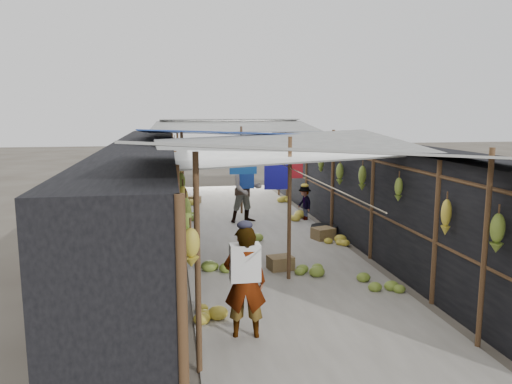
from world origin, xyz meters
TOP-DOWN VIEW (x-y plane):
  - ground at (0.00, 0.00)m, footprint 80.00×80.00m
  - aisle_slab at (0.00, 6.50)m, footprint 3.60×16.00m
  - stall_left at (-2.70, 6.50)m, footprint 1.40×15.00m
  - stall_right at (2.70, 6.50)m, footprint 1.40×15.00m
  - crate_near at (-0.03, 3.57)m, footprint 0.52×0.44m
  - crate_mid at (1.48, 5.64)m, footprint 0.59×0.52m
  - crate_back at (-1.31, 10.89)m, footprint 0.48×0.43m
  - black_basin at (1.70, 6.26)m, footprint 0.66×0.66m
  - vendor_elderly at (-1.13, 0.82)m, footprint 0.61×0.45m
  - shopper_blue at (-0.04, 7.83)m, footprint 1.03×0.88m
  - vendor_seated at (1.61, 7.81)m, footprint 0.49×0.69m
  - market_canopy at (0.03, 6.86)m, footprint 5.62×15.20m
  - hanging_bananas at (-0.05, 6.32)m, footprint 3.96×14.05m
  - floor_bananas at (0.14, 5.74)m, footprint 3.77×9.56m

SIDE VIEW (x-z plane):
  - ground at x=0.00m, z-range 0.00..0.00m
  - aisle_slab at x=0.00m, z-range 0.00..0.02m
  - black_basin at x=1.70m, z-range 0.00..0.20m
  - crate_back at x=-1.31m, z-range 0.00..0.25m
  - crate_near at x=-0.03m, z-range 0.00..0.28m
  - crate_mid at x=1.48m, z-range 0.00..0.29m
  - floor_bananas at x=0.14m, z-range -0.02..0.32m
  - vendor_seated at x=1.61m, z-range 0.00..0.98m
  - vendor_elderly at x=-1.13m, z-range 0.00..1.55m
  - shopper_blue at x=-0.04m, z-range 0.00..1.84m
  - stall_left at x=-2.70m, z-range 0.00..2.30m
  - stall_right at x=2.70m, z-range 0.00..2.30m
  - hanging_bananas at x=-0.05m, z-range 1.26..2.07m
  - market_canopy at x=0.03m, z-range 1.02..3.79m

